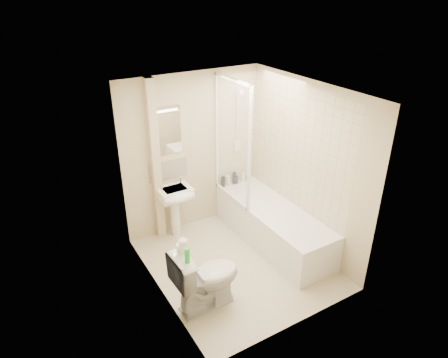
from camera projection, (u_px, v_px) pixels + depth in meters
floor at (237, 263)px, 5.51m from camera, size 2.50×2.50×0.00m
wall_back at (193, 153)px, 5.93m from camera, size 2.20×0.02×2.40m
wall_left at (155, 210)px, 4.47m from camera, size 0.02×2.50×2.40m
wall_right at (306, 168)px, 5.47m from camera, size 0.02×2.50×2.40m
ceiling at (240, 91)px, 4.43m from camera, size 2.20×2.50×0.02m
tile_back at (236, 130)px, 6.16m from camera, size 0.70×0.01×1.75m
tile_right at (297, 148)px, 5.52m from camera, size 0.01×2.10×1.75m
pipe_boxing at (155, 163)px, 5.60m from camera, size 0.12×0.12×2.40m
splashback at (168, 170)px, 5.81m from camera, size 0.60×0.02×0.30m
mirror at (166, 134)px, 5.56m from camera, size 0.46×0.01×0.60m
strip_light at (165, 109)px, 5.38m from camera, size 0.42×0.07×0.07m
bathtub at (273, 224)px, 5.87m from camera, size 0.70×2.10×0.55m
shower_screen at (232, 142)px, 5.66m from camera, size 0.04×0.92×1.80m
shower_fixture at (238, 124)px, 6.07m from camera, size 0.10×0.16×0.99m
pedestal_sink at (176, 199)px, 5.81m from camera, size 0.48×0.45×0.92m
bottle_black_a at (223, 182)px, 6.33m from camera, size 0.06×0.06×0.17m
bottle_white_a at (228, 181)px, 6.37m from camera, size 0.06×0.06×0.16m
bottle_black_b at (234, 178)px, 6.42m from camera, size 0.06×0.06×0.20m
bottle_blue at (237, 180)px, 6.46m from camera, size 0.06×0.06×0.12m
bottle_cream at (243, 177)px, 6.50m from camera, size 0.05×0.05×0.15m
bottle_white_b at (243, 177)px, 6.51m from camera, size 0.06×0.06×0.14m
bottle_green at (248, 178)px, 6.57m from camera, size 0.07×0.07×0.08m
toilet at (206, 278)px, 4.64m from camera, size 0.50×0.83×0.82m
toilet_roll_lower at (182, 248)px, 4.40m from camera, size 0.12×0.12×0.09m
toilet_roll_upper at (183, 243)px, 4.32m from camera, size 0.10×0.10×0.09m
green_bottle at (187, 255)px, 4.21m from camera, size 0.06×0.06×0.18m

